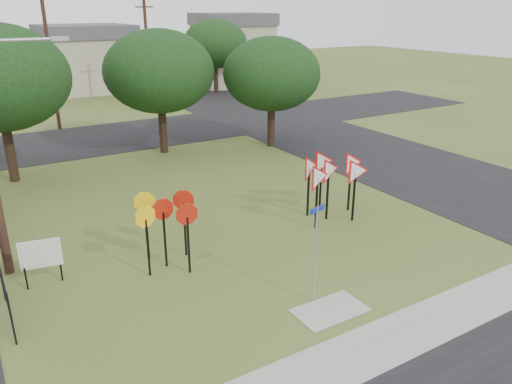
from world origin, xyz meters
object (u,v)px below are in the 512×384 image
stop_sign_cluster (165,215)px  info_board (41,255)px  street_name_sign (315,248)px  yield_sign_cluster (331,171)px

stop_sign_cluster → info_board: stop_sign_cluster is taller
street_name_sign → stop_sign_cluster: size_ratio=1.23×
yield_sign_cluster → stop_sign_cluster: bearing=-176.6°
stop_sign_cluster → yield_sign_cluster: size_ratio=0.71×
street_name_sign → yield_sign_cluster: bearing=47.0°
street_name_sign → stop_sign_cluster: street_name_sign is taller
stop_sign_cluster → info_board: (-3.64, 0.78, -0.77)m
street_name_sign → stop_sign_cluster: 4.94m
street_name_sign → yield_sign_cluster: 6.20m
info_board → yield_sign_cluster: bearing=-2.0°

